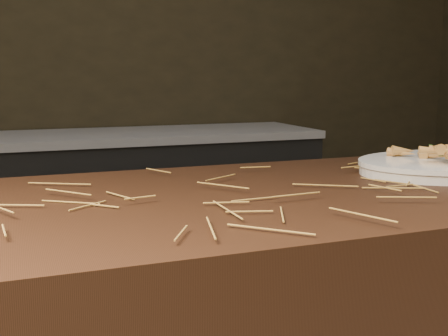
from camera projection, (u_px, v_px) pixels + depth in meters
name	position (u px, v px, depth m)	size (l,w,h in m)	color
back_counter	(145.00, 209.00, 3.00)	(1.82, 0.62, 0.84)	black
straw_bedding	(205.00, 192.00, 1.08)	(1.40, 0.60, 0.02)	olive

